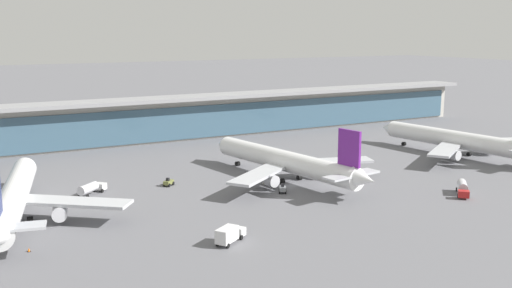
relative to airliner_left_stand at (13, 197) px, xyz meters
The scene contains 11 objects.
ground_plane 63.47m from the airliner_left_stand, ahead, with size 1200.00×1200.00×0.00m, color slate.
airliner_left_stand is the anchor object (origin of this frame).
airliner_centre_stand 64.59m from the airliner_left_stand, ahead, with size 45.11×59.22×15.80m.
airliner_right_stand 125.71m from the airliner_left_stand, ahead, with size 45.30×59.32×15.80m.
service_truck_near_nose_white 21.84m from the airliner_left_stand, 34.14° to the left, with size 7.92×7.39×2.95m.
service_truck_under_wing_red 97.59m from the airliner_left_stand, 17.19° to the right, with size 7.60×7.75×2.95m.
service_truck_mid_apron_olive 38.48m from the airliner_left_stand, 17.50° to the left, with size 3.29×3.13×2.05m.
service_truck_by_tail_grey 58.32m from the airliner_left_stand, ahead, with size 2.90×3.33×2.05m.
service_truck_on_taxiway_white 44.84m from the airliner_left_stand, 44.54° to the right, with size 7.37×5.93×3.10m.
terminal_building 94.03m from the airliner_left_stand, 47.72° to the left, with size 250.17×12.80×15.20m.
safety_cone_bravo 19.09m from the airliner_left_stand, 90.23° to the right, with size 0.62×0.62×0.70m.
Camera 1 is at (-75.44, -118.84, 37.08)m, focal length 41.46 mm.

